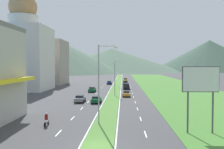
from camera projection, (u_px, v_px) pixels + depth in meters
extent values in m
plane|color=#424244|center=(98.00, 146.00, 24.29)|extent=(600.00, 600.00, 0.00)
cube|color=#518438|center=(116.00, 88.00, 84.18)|extent=(3.20, 240.00, 0.06)
cube|color=#477F33|center=(177.00, 89.00, 83.24)|extent=(24.00, 240.00, 0.06)
cube|color=silver|center=(59.00, 133.00, 29.04)|extent=(0.16, 2.80, 0.01)
cube|color=silver|center=(73.00, 118.00, 37.20)|extent=(0.16, 2.80, 0.01)
cube|color=silver|center=(82.00, 108.00, 45.37)|extent=(0.16, 2.80, 0.01)
cube|color=silver|center=(88.00, 102.00, 53.53)|extent=(0.16, 2.80, 0.01)
cube|color=silver|center=(93.00, 97.00, 61.69)|extent=(0.16, 2.80, 0.01)
cube|color=silver|center=(96.00, 93.00, 69.85)|extent=(0.16, 2.80, 0.01)
cube|color=silver|center=(99.00, 90.00, 78.02)|extent=(0.16, 2.80, 0.01)
cube|color=silver|center=(101.00, 88.00, 86.18)|extent=(0.16, 2.80, 0.01)
cube|color=silver|center=(103.00, 86.00, 94.34)|extent=(0.16, 2.80, 0.01)
cube|color=silver|center=(105.00, 84.00, 102.50)|extent=(0.16, 2.80, 0.01)
cube|color=silver|center=(146.00, 134.00, 28.58)|extent=(0.16, 2.80, 0.01)
cube|color=silver|center=(141.00, 119.00, 36.74)|extent=(0.16, 2.80, 0.01)
cube|color=silver|center=(137.00, 109.00, 44.90)|extent=(0.16, 2.80, 0.01)
cube|color=silver|center=(135.00, 102.00, 53.06)|extent=(0.16, 2.80, 0.01)
cube|color=silver|center=(134.00, 97.00, 61.23)|extent=(0.16, 2.80, 0.01)
cube|color=silver|center=(132.00, 93.00, 69.39)|extent=(0.16, 2.80, 0.01)
cube|color=silver|center=(131.00, 90.00, 77.55)|extent=(0.16, 2.80, 0.01)
cube|color=silver|center=(131.00, 88.00, 85.71)|extent=(0.16, 2.80, 0.01)
cube|color=silver|center=(130.00, 86.00, 93.88)|extent=(0.16, 2.80, 0.01)
cube|color=silver|center=(129.00, 84.00, 102.04)|extent=(0.16, 2.80, 0.01)
cube|color=silver|center=(111.00, 88.00, 84.26)|extent=(0.16, 240.00, 0.01)
cube|color=silver|center=(121.00, 88.00, 84.10)|extent=(0.16, 240.00, 0.01)
cube|color=silver|center=(24.00, 59.00, 78.38)|extent=(15.64, 15.64, 20.10)
cylinder|color=beige|center=(23.00, 21.00, 77.92)|extent=(9.19, 9.19, 3.50)
sphere|color=#B27F4C|center=(23.00, 7.00, 77.75)|extent=(8.75, 8.75, 8.75)
cube|color=#9E9384|center=(46.00, 62.00, 103.21)|extent=(16.27, 16.27, 18.21)
cone|color=#516B56|center=(45.00, 53.00, 247.67)|extent=(156.78, 156.78, 40.15)
cone|color=#516B56|center=(111.00, 60.00, 311.13)|extent=(177.60, 177.60, 28.80)
cone|color=#3D5647|center=(209.00, 56.00, 314.86)|extent=(145.32, 145.32, 39.59)
cylinder|color=#99999E|center=(99.00, 85.00, 33.28)|extent=(0.18, 0.18, 10.70)
cylinder|color=#99999E|center=(107.00, 46.00, 33.01)|extent=(2.34, 0.11, 0.10)
ellipsoid|color=silver|center=(116.00, 47.00, 32.96)|extent=(0.56, 0.28, 0.20)
cylinder|color=#99999E|center=(115.00, 80.00, 63.75)|extent=(0.18, 0.18, 8.44)
cylinder|color=#99999E|center=(110.00, 64.00, 63.56)|extent=(2.59, 0.27, 0.10)
ellipsoid|color=silver|center=(105.00, 65.00, 63.54)|extent=(0.56, 0.28, 0.20)
cylinder|color=#99999E|center=(115.00, 73.00, 94.24)|extent=(0.18, 0.18, 9.71)
cylinder|color=#99999E|center=(118.00, 61.00, 94.12)|extent=(2.45, 0.33, 0.10)
ellipsoid|color=silver|center=(121.00, 61.00, 94.18)|extent=(0.56, 0.28, 0.20)
cylinder|color=#4C4C51|center=(188.00, 112.00, 28.80)|extent=(0.20, 0.20, 4.96)
cylinder|color=#4C4C51|center=(213.00, 113.00, 28.67)|extent=(0.20, 0.20, 4.96)
cube|color=silver|center=(201.00, 79.00, 28.49)|extent=(4.09, 0.16, 2.81)
cube|color=#4C4C51|center=(201.00, 79.00, 28.61)|extent=(4.29, 0.08, 3.01)
cube|color=#C6842D|center=(126.00, 94.00, 62.73)|extent=(1.83, 4.47, 0.65)
cube|color=black|center=(126.00, 92.00, 62.89)|extent=(1.57, 1.97, 0.44)
cylinder|color=black|center=(130.00, 96.00, 61.32)|extent=(0.22, 0.64, 0.64)
cylinder|color=black|center=(123.00, 96.00, 61.40)|extent=(0.22, 0.64, 0.64)
cylinder|color=black|center=(130.00, 95.00, 64.09)|extent=(0.22, 0.64, 0.64)
cylinder|color=black|center=(123.00, 95.00, 64.17)|extent=(0.22, 0.64, 0.64)
cube|color=black|center=(125.00, 83.00, 99.95)|extent=(1.87, 4.10, 0.73)
cube|color=black|center=(125.00, 81.00, 100.09)|extent=(1.61, 1.80, 0.49)
cylinder|color=black|center=(128.00, 84.00, 98.65)|extent=(0.22, 0.64, 0.64)
cylinder|color=black|center=(123.00, 84.00, 98.73)|extent=(0.22, 0.64, 0.64)
cylinder|color=black|center=(128.00, 84.00, 101.19)|extent=(0.22, 0.64, 0.64)
cylinder|color=black|center=(123.00, 84.00, 101.27)|extent=(0.22, 0.64, 0.64)
cube|color=#0C5128|center=(92.00, 90.00, 73.04)|extent=(1.83, 4.41, 0.76)
cube|color=black|center=(92.00, 88.00, 72.84)|extent=(1.57, 1.94, 0.42)
cylinder|color=black|center=(90.00, 90.00, 74.46)|extent=(0.22, 0.64, 0.64)
cylinder|color=black|center=(96.00, 90.00, 74.38)|extent=(0.22, 0.64, 0.64)
cylinder|color=black|center=(89.00, 91.00, 71.73)|extent=(0.22, 0.64, 0.64)
cylinder|color=black|center=(95.00, 91.00, 71.65)|extent=(0.22, 0.64, 0.64)
cube|color=#0C5128|center=(96.00, 100.00, 52.06)|extent=(1.86, 4.10, 0.73)
cube|color=black|center=(96.00, 97.00, 51.87)|extent=(1.60, 1.80, 0.42)
cylinder|color=black|center=(93.00, 101.00, 53.38)|extent=(0.22, 0.64, 0.64)
cylinder|color=black|center=(101.00, 101.00, 53.30)|extent=(0.22, 0.64, 0.64)
cylinder|color=black|center=(91.00, 102.00, 50.85)|extent=(0.22, 0.64, 0.64)
cylinder|color=black|center=(100.00, 102.00, 50.77)|extent=(0.22, 0.64, 0.64)
cube|color=navy|center=(109.00, 83.00, 101.99)|extent=(1.77, 4.58, 0.63)
cube|color=black|center=(109.00, 82.00, 101.79)|extent=(1.52, 2.02, 0.44)
cylinder|color=black|center=(108.00, 83.00, 103.46)|extent=(0.22, 0.64, 0.64)
cylinder|color=black|center=(112.00, 83.00, 103.38)|extent=(0.22, 0.64, 0.64)
cylinder|color=black|center=(107.00, 84.00, 100.63)|extent=(0.22, 0.64, 0.64)
cylinder|color=black|center=(111.00, 84.00, 100.55)|extent=(0.22, 0.64, 0.64)
cube|color=slate|center=(80.00, 99.00, 53.12)|extent=(1.83, 4.37, 0.73)
cube|color=black|center=(80.00, 96.00, 52.92)|extent=(1.58, 1.92, 0.47)
cylinder|color=black|center=(77.00, 100.00, 54.52)|extent=(0.22, 0.64, 0.64)
cylinder|color=black|center=(85.00, 100.00, 54.44)|extent=(0.22, 0.64, 0.64)
cylinder|color=black|center=(75.00, 102.00, 51.82)|extent=(0.22, 0.64, 0.64)
cylinder|color=black|center=(83.00, 102.00, 51.74)|extent=(0.22, 0.64, 0.64)
cube|color=yellow|center=(125.00, 80.00, 118.47)|extent=(1.90, 4.20, 0.76)
cube|color=black|center=(125.00, 79.00, 118.61)|extent=(1.63, 1.85, 0.54)
cylinder|color=black|center=(127.00, 81.00, 117.14)|extent=(0.22, 0.64, 0.64)
cylinder|color=black|center=(124.00, 81.00, 117.22)|extent=(0.22, 0.64, 0.64)
cylinder|color=black|center=(127.00, 81.00, 119.74)|extent=(0.22, 0.64, 0.64)
cylinder|color=black|center=(124.00, 81.00, 119.83)|extent=(0.22, 0.64, 0.64)
cube|color=black|center=(126.00, 87.00, 81.88)|extent=(2.00, 5.40, 0.80)
cube|color=black|center=(126.00, 85.00, 80.26)|extent=(1.84, 2.00, 0.80)
cube|color=black|center=(129.00, 85.00, 82.92)|extent=(0.10, 3.20, 0.44)
cube|color=black|center=(123.00, 85.00, 83.00)|extent=(0.10, 3.20, 0.44)
cube|color=black|center=(126.00, 84.00, 84.51)|extent=(1.84, 0.10, 0.44)
cylinder|color=black|center=(129.00, 88.00, 80.24)|extent=(0.26, 0.80, 0.80)
cylinder|color=black|center=(123.00, 88.00, 80.33)|extent=(0.26, 0.80, 0.80)
cylinder|color=black|center=(129.00, 87.00, 83.47)|extent=(0.26, 0.80, 0.80)
cylinder|color=black|center=(123.00, 87.00, 83.56)|extent=(0.26, 0.80, 0.80)
cylinder|color=black|center=(48.00, 122.00, 33.09)|extent=(0.10, 0.60, 0.60)
cylinder|color=black|center=(45.00, 125.00, 31.69)|extent=(0.12, 0.60, 0.60)
cube|color=slate|center=(47.00, 122.00, 32.38)|extent=(0.20, 1.12, 0.25)
ellipsoid|color=slate|center=(47.00, 119.00, 32.57)|extent=(0.24, 0.44, 0.24)
cube|color=maroon|center=(46.00, 117.00, 32.25)|extent=(0.36, 0.28, 0.70)
sphere|color=silver|center=(46.00, 113.00, 32.29)|extent=(0.26, 0.26, 0.26)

